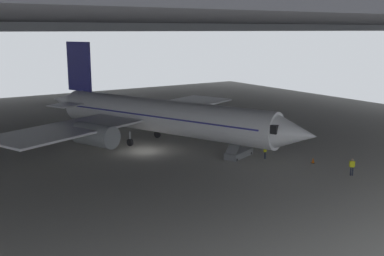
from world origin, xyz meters
name	(u,v)px	position (x,y,z in m)	size (l,w,h in m)	color
ground_plane	(145,151)	(0.00, 0.00, 0.00)	(110.00, 110.00, 0.00)	gray
hangar_structure	(95,21)	(-0.11, 13.75, 15.19)	(121.00, 99.00, 15.83)	#4C4F54
airplane_main	(158,116)	(3.00, 2.10, 3.63)	(38.36, 38.45, 12.41)	white
boarding_stairs	(239,150)	(7.80, -7.90, 0.75)	(4.60, 2.95, 4.85)	slate
crew_worker_near_nose	(352,166)	(12.75, -19.34, 0.98)	(0.43, 0.40, 1.70)	#232838
crew_worker_by_stairs	(265,151)	(9.68, -10.15, 0.89)	(0.52, 0.34, 1.57)	#232838
traffic_cone_orange	(313,161)	(12.85, -14.27, 0.29)	(0.36, 0.36, 0.60)	black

